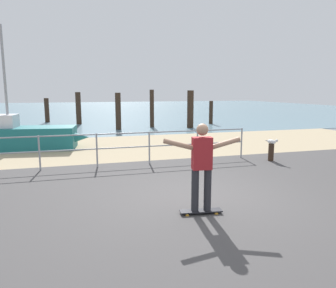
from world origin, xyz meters
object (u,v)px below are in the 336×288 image
at_px(sailboat, 22,137).
at_px(seagull, 272,142).
at_px(skateboarder, 202,162).
at_px(skateboard, 201,211).
at_px(bollard_short, 271,153).

height_order(sailboat, seagull, sailboat).
bearing_deg(skateboarder, skateboard, -153.43).
distance_m(sailboat, bollard_short, 9.43).
xyz_separation_m(sailboat, seagull, (8.24, -4.62, 0.15)).
xyz_separation_m(skateboard, skateboarder, (0.00, 0.00, 0.95)).
distance_m(sailboat, skateboard, 9.32).
height_order(skateboard, skateboarder, skateboarder).
distance_m(sailboat, seagull, 9.44).
bearing_deg(skateboard, seagull, 42.62).
bearing_deg(seagull, sailboat, 150.72).
distance_m(skateboarder, seagull, 5.41).
distance_m(skateboard, bollard_short, 5.41).
height_order(sailboat, skateboard, sailboat).
height_order(skateboard, seagull, seagull).
xyz_separation_m(skateboard, seagull, (3.97, 3.65, 0.60)).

